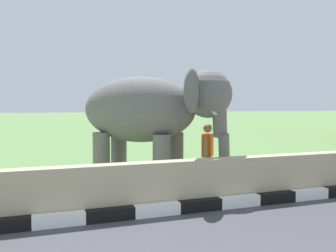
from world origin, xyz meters
TOP-DOWN VIEW (x-y plane):
  - striped_curb at (-0.35, 3.90)m, footprint 16.20×0.20m
  - barrier_parapet at (2.00, 4.20)m, footprint 28.00×0.36m
  - elephant at (1.65, 6.34)m, footprint 3.88×3.78m
  - person_handler at (2.96, 5.73)m, footprint 0.47×0.59m

SIDE VIEW (x-z plane):
  - striped_curb at x=-0.35m, z-range 0.00..0.24m
  - barrier_parapet at x=2.00m, z-range 0.00..1.00m
  - person_handler at x=2.96m, z-range 0.10..1.75m
  - elephant at x=1.65m, z-range 0.47..3.44m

